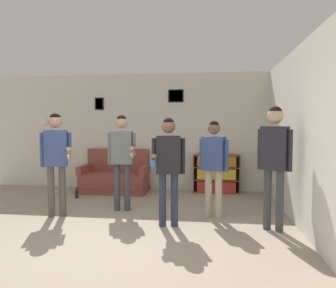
# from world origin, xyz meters

# --- Properties ---
(ground_plane) EXTENTS (20.00, 20.00, 0.00)m
(ground_plane) POSITION_xyz_m (0.00, 0.00, 0.00)
(ground_plane) COLOR gray
(wall_back) EXTENTS (7.76, 0.08, 2.70)m
(wall_back) POSITION_xyz_m (-0.00, 3.70, 1.35)
(wall_back) COLOR silver
(wall_back) RESTS_ON ground_plane
(wall_right) EXTENTS (0.06, 6.07, 2.70)m
(wall_right) POSITION_xyz_m (2.71, 1.83, 1.35)
(wall_right) COLOR silver
(wall_right) RESTS_ON ground_plane
(couch) EXTENTS (1.51, 0.80, 0.95)m
(couch) POSITION_xyz_m (-0.76, 3.29, 0.31)
(couch) COLOR brown
(couch) RESTS_ON ground_plane
(bookshelf) EXTENTS (1.03, 0.30, 0.85)m
(bookshelf) POSITION_xyz_m (1.52, 3.48, 0.42)
(bookshelf) COLOR brown
(bookshelf) RESTS_ON ground_plane
(floor_lamp) EXTENTS (0.47, 0.28, 1.79)m
(floor_lamp) POSITION_xyz_m (-2.06, 2.87, 1.35)
(floor_lamp) COLOR #ADA89E
(floor_lamp) RESTS_ON ground_plane
(person_player_foreground_left) EXTENTS (0.58, 0.42, 1.71)m
(person_player_foreground_left) POSITION_xyz_m (-1.13, 1.20, 1.06)
(person_player_foreground_left) COLOR brown
(person_player_foreground_left) RESTS_ON ground_plane
(person_player_foreground_center) EXTENTS (0.53, 0.44, 1.69)m
(person_player_foreground_center) POSITION_xyz_m (-0.15, 1.71, 1.04)
(person_player_foreground_center) COLOR #3D4247
(person_player_foreground_center) RESTS_ON ground_plane
(person_watcher_holding_cup) EXTENTS (0.50, 0.45, 1.63)m
(person_watcher_holding_cup) POSITION_xyz_m (0.78, 0.93, 0.99)
(person_watcher_holding_cup) COLOR #2D334C
(person_watcher_holding_cup) RESTS_ON ground_plane
(person_spectator_near_bookshelf) EXTENTS (0.47, 0.32, 1.59)m
(person_spectator_near_bookshelf) POSITION_xyz_m (1.45, 1.49, 0.96)
(person_spectator_near_bookshelf) COLOR #B7AD99
(person_spectator_near_bookshelf) RESTS_ON ground_plane
(person_spectator_far_right) EXTENTS (0.45, 0.35, 1.79)m
(person_spectator_far_right) POSITION_xyz_m (2.30, 0.94, 1.11)
(person_spectator_far_right) COLOR #3D4247
(person_spectator_far_right) RESTS_ON ground_plane
(bottle_on_floor) EXTENTS (0.07, 0.07, 0.23)m
(bottle_on_floor) POSITION_xyz_m (-1.36, 2.53, 0.09)
(bottle_on_floor) COLOR black
(bottle_on_floor) RESTS_ON ground_plane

